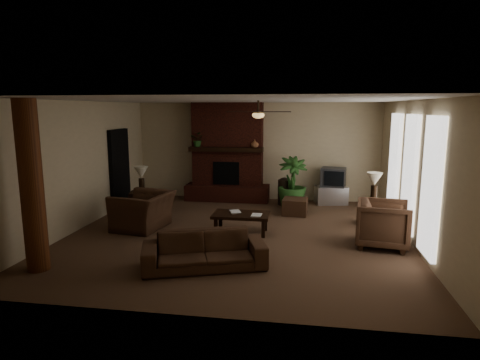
% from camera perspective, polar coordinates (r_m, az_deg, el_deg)
% --- Properties ---
extents(room_shell, '(7.00, 7.00, 7.00)m').
position_cam_1_polar(room_shell, '(8.40, -0.42, 1.54)').
color(room_shell, brown).
rests_on(room_shell, ground).
extents(fireplace, '(2.40, 0.70, 2.80)m').
position_cam_1_polar(fireplace, '(11.71, -1.75, 2.76)').
color(fireplace, '#4D1E14').
rests_on(fireplace, ground).
extents(windows, '(0.08, 3.65, 2.35)m').
position_cam_1_polar(windows, '(8.75, 22.71, 0.78)').
color(windows, white).
rests_on(windows, ground).
extents(log_column, '(0.36, 0.36, 2.80)m').
position_cam_1_polar(log_column, '(7.31, -27.22, -0.85)').
color(log_column, brown).
rests_on(log_column, ground).
extents(doorway, '(0.10, 1.00, 2.10)m').
position_cam_1_polar(doorway, '(11.19, -16.54, 1.46)').
color(doorway, black).
rests_on(doorway, ground).
extents(ceiling_fan, '(1.35, 1.35, 0.37)m').
position_cam_1_polar(ceiling_fan, '(8.55, 2.58, 9.29)').
color(ceiling_fan, black).
rests_on(ceiling_fan, ceiling).
extents(sofa, '(2.12, 1.21, 0.80)m').
position_cam_1_polar(sofa, '(6.88, -5.04, -9.02)').
color(sofa, '#472E1E').
rests_on(sofa, ground).
extents(armchair_left, '(0.98, 1.33, 1.07)m').
position_cam_1_polar(armchair_left, '(9.24, -13.45, -3.41)').
color(armchair_left, '#472E1E').
rests_on(armchair_left, ground).
extents(armchair_right, '(1.03, 1.08, 0.98)m').
position_cam_1_polar(armchair_right, '(8.31, 19.47, -5.55)').
color(armchair_right, '#472E1E').
rests_on(armchair_right, ground).
extents(coffee_table, '(1.20, 0.70, 0.43)m').
position_cam_1_polar(coffee_table, '(8.68, 0.16, -5.09)').
color(coffee_table, black).
rests_on(coffee_table, ground).
extents(ottoman, '(0.65, 0.65, 0.40)m').
position_cam_1_polar(ottoman, '(10.33, 7.74, -3.71)').
color(ottoman, '#472E1E').
rests_on(ottoman, ground).
extents(tv_stand, '(0.93, 0.66, 0.50)m').
position_cam_1_polar(tv_stand, '(11.62, 12.65, -2.07)').
color(tv_stand, '#B8B9BB').
rests_on(tv_stand, ground).
extents(tv, '(0.73, 0.63, 0.52)m').
position_cam_1_polar(tv, '(11.52, 12.96, 0.40)').
color(tv, '#373739').
rests_on(tv, tv_stand).
extents(floor_vase, '(0.34, 0.34, 0.77)m').
position_cam_1_polar(floor_vase, '(11.26, 6.21, -1.33)').
color(floor_vase, '#2D2219').
rests_on(floor_vase, ground).
extents(floor_plant, '(1.13, 1.53, 0.77)m').
position_cam_1_polar(floor_plant, '(10.96, 7.31, -1.91)').
color(floor_plant, '#295220').
rests_on(floor_plant, ground).
extents(side_table_left, '(0.60, 0.60, 0.55)m').
position_cam_1_polar(side_table_left, '(10.64, -13.80, -3.10)').
color(side_table_left, black).
rests_on(side_table_left, ground).
extents(lamp_left, '(0.42, 0.42, 0.65)m').
position_cam_1_polar(lamp_left, '(10.50, -13.70, 0.78)').
color(lamp_left, black).
rests_on(lamp_left, side_table_left).
extents(side_table_right, '(0.57, 0.57, 0.55)m').
position_cam_1_polar(side_table_right, '(9.88, 18.15, -4.32)').
color(side_table_right, black).
rests_on(side_table_right, ground).
extents(lamp_right, '(0.45, 0.45, 0.65)m').
position_cam_1_polar(lamp_right, '(9.74, 18.36, -0.16)').
color(lamp_right, black).
rests_on(lamp_right, side_table_right).
extents(mantel_plant, '(0.49, 0.51, 0.33)m').
position_cam_1_polar(mantel_plant, '(11.62, -5.92, 5.47)').
color(mantel_plant, '#295220').
rests_on(mantel_plant, fireplace).
extents(mantel_vase, '(0.23, 0.24, 0.22)m').
position_cam_1_polar(mantel_vase, '(11.32, 2.08, 5.12)').
color(mantel_vase, '#945D3B').
rests_on(mantel_vase, fireplace).
extents(book_a, '(0.21, 0.10, 0.29)m').
position_cam_1_polar(book_a, '(8.72, -1.39, -3.67)').
color(book_a, '#999999').
rests_on(book_a, coffee_table).
extents(book_b, '(0.21, 0.03, 0.29)m').
position_cam_1_polar(book_b, '(8.48, 1.63, -4.05)').
color(book_b, '#999999').
rests_on(book_b, coffee_table).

